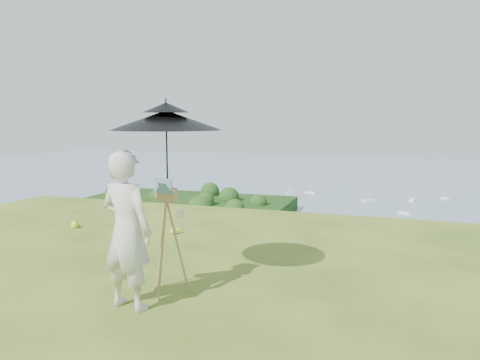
% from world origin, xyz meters
% --- Properties ---
extents(ground, '(14.00, 14.00, 0.00)m').
position_xyz_m(ground, '(0.00, 0.00, 0.00)').
color(ground, '#40611B').
rests_on(ground, ground).
extents(shoreline_tier, '(170.00, 28.00, 8.00)m').
position_xyz_m(shoreline_tier, '(0.00, 75.00, -36.00)').
color(shoreline_tier, '#72675B').
rests_on(shoreline_tier, bay_water).
extents(bay_water, '(700.00, 700.00, 0.00)m').
position_xyz_m(bay_water, '(0.00, 240.00, -34.00)').
color(bay_water, '#7491A5').
rests_on(bay_water, ground).
extents(peninsula, '(90.00, 60.00, 12.00)m').
position_xyz_m(peninsula, '(-75.00, 155.00, -29.00)').
color(peninsula, black).
rests_on(peninsula, bay_water).
extents(slope_trees, '(110.00, 50.00, 6.00)m').
position_xyz_m(slope_trees, '(0.00, 35.00, -15.00)').
color(slope_trees, '#1B4314').
rests_on(slope_trees, forest_slope).
extents(harbor_town, '(110.00, 22.00, 5.00)m').
position_xyz_m(harbor_town, '(0.00, 75.00, -29.50)').
color(harbor_town, silver).
rests_on(harbor_town, shoreline_tier).
extents(moored_boats, '(140.00, 140.00, 0.70)m').
position_xyz_m(moored_boats, '(-12.50, 161.00, -33.65)').
color(moored_boats, white).
rests_on(moored_boats, bay_water).
extents(wildflowers, '(10.00, 10.50, 0.12)m').
position_xyz_m(wildflowers, '(0.00, 0.25, 0.06)').
color(wildflowers, yellow).
rests_on(wildflowers, ground).
extents(painter, '(0.73, 0.54, 1.84)m').
position_xyz_m(painter, '(-0.27, 0.78, 0.92)').
color(painter, silver).
rests_on(painter, ground).
extents(field_easel, '(0.62, 0.62, 1.47)m').
position_xyz_m(field_easel, '(-0.05, 1.36, 0.73)').
color(field_easel, '#A47945').
rests_on(field_easel, ground).
extents(sun_umbrella, '(1.41, 1.41, 1.23)m').
position_xyz_m(sun_umbrella, '(-0.05, 1.39, 1.82)').
color(sun_umbrella, black).
rests_on(sun_umbrella, field_easel).
extents(painter_cap, '(0.24, 0.27, 0.10)m').
position_xyz_m(painter_cap, '(-0.27, 0.78, 1.79)').
color(painter_cap, '#E17B80').
rests_on(painter_cap, painter).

